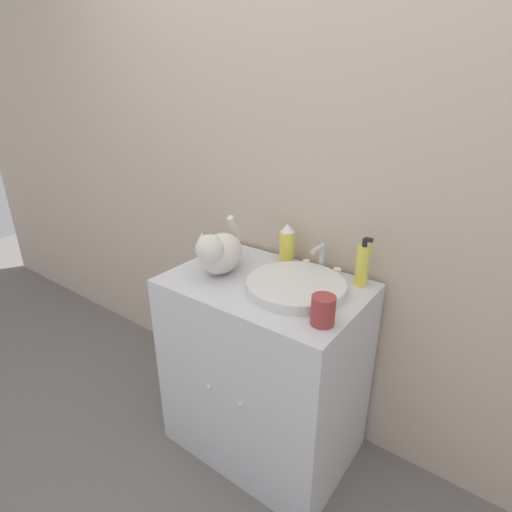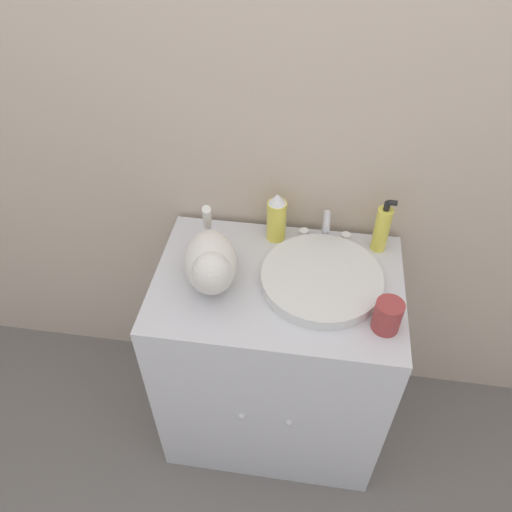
# 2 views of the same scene
# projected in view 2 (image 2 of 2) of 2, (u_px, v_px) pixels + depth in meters

# --- Properties ---
(ground_plane) EXTENTS (8.00, 8.00, 0.00)m
(ground_plane) POSITION_uv_depth(u_px,v_px,m) (264.00, 477.00, 1.99)
(ground_plane) COLOR slate
(wall_back) EXTENTS (6.00, 0.05, 2.50)m
(wall_back) POSITION_uv_depth(u_px,v_px,m) (293.00, 120.00, 1.54)
(wall_back) COLOR #C6B29E
(wall_back) RESTS_ON ground_plane
(vanity_cabinet) EXTENTS (0.80, 0.56, 0.86)m
(vanity_cabinet) POSITION_uv_depth(u_px,v_px,m) (275.00, 359.00, 1.88)
(vanity_cabinet) COLOR silver
(vanity_cabinet) RESTS_ON ground_plane
(sink_basin) EXTENTS (0.38, 0.38, 0.04)m
(sink_basin) POSITION_uv_depth(u_px,v_px,m) (322.00, 279.00, 1.57)
(sink_basin) COLOR silver
(sink_basin) RESTS_ON vanity_cabinet
(faucet) EXTENTS (0.18, 0.10, 0.13)m
(faucet) POSITION_uv_depth(u_px,v_px,m) (326.00, 229.00, 1.68)
(faucet) COLOR silver
(faucet) RESTS_ON vanity_cabinet
(cat) EXTENTS (0.22, 0.35, 0.22)m
(cat) POSITION_uv_depth(u_px,v_px,m) (211.00, 263.00, 1.51)
(cat) COLOR silver
(cat) RESTS_ON vanity_cabinet
(soap_bottle) EXTENTS (0.05, 0.05, 0.20)m
(soap_bottle) POSITION_uv_depth(u_px,v_px,m) (382.00, 228.00, 1.64)
(soap_bottle) COLOR #EADB4C
(soap_bottle) RESTS_ON vanity_cabinet
(spray_bottle) EXTENTS (0.07, 0.07, 0.19)m
(spray_bottle) POSITION_uv_depth(u_px,v_px,m) (277.00, 217.00, 1.68)
(spray_bottle) COLOR #EADB4C
(spray_bottle) RESTS_ON vanity_cabinet
(cup) EXTENTS (0.08, 0.08, 0.10)m
(cup) POSITION_uv_depth(u_px,v_px,m) (388.00, 316.00, 1.42)
(cup) COLOR #9E3838
(cup) RESTS_ON vanity_cabinet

